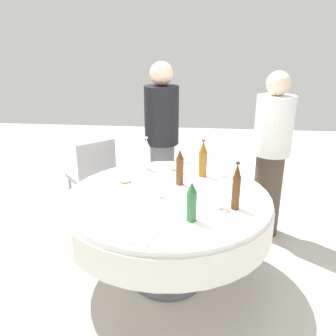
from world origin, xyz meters
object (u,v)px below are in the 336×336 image
at_px(wine_glass_west, 219,196).
at_px(plate_front, 125,182).
at_px(bottle_amber_left, 203,160).
at_px(bottle_green_south, 192,202).
at_px(bottle_brown_outer, 236,187).
at_px(person_left, 162,140).
at_px(plate_inner, 101,206).
at_px(plate_east, 176,170).
at_px(wine_glass_mid, 223,165).
at_px(bottle_brown_west, 180,168).
at_px(dining_table, 168,213).
at_px(bottle_clear_north, 147,155).
at_px(chair_mid, 94,172).
at_px(wine_glass_outer, 160,185).
at_px(person_south, 271,154).

relative_size(wine_glass_west, plate_front, 0.58).
distance_m(bottle_amber_left, bottle_green_south, 0.78).
height_order(bottle_brown_outer, person_left, person_left).
bearing_deg(plate_inner, bottle_green_south, -10.99).
distance_m(wine_glass_west, plate_east, 0.75).
bearing_deg(bottle_amber_left, plate_inner, -136.25).
bearing_deg(wine_glass_mid, bottle_brown_west, -148.63).
bearing_deg(dining_table, bottle_clear_north, 114.78).
bearing_deg(bottle_amber_left, plate_east, 159.76).
xyz_separation_m(plate_front, chair_mid, (-0.51, 0.77, -0.23)).
bearing_deg(wine_glass_west, wine_glass_mid, 85.62).
relative_size(wine_glass_outer, chair_mid, 0.15).
height_order(bottle_green_south, wine_glass_west, bottle_green_south).
relative_size(bottle_brown_outer, chair_mid, 0.38).
bearing_deg(person_south, dining_table, -90.00).
bearing_deg(bottle_clear_north, wine_glass_mid, -8.74).
xyz_separation_m(bottle_brown_outer, wine_glass_west, (-0.11, -0.00, -0.07)).
xyz_separation_m(wine_glass_outer, wine_glass_west, (0.42, -0.13, -0.00)).
bearing_deg(bottle_brown_west, chair_mid, 141.75).
bearing_deg(wine_glass_west, bottle_clear_north, 131.07).
bearing_deg(wine_glass_west, person_left, 113.32).
distance_m(plate_inner, chair_mid, 1.29).
distance_m(dining_table, person_south, 1.22).
relative_size(bottle_brown_west, person_south, 0.19).
xyz_separation_m(bottle_green_south, bottle_brown_west, (-0.12, 0.58, 0.01)).
bearing_deg(plate_front, plate_inner, -100.13).
xyz_separation_m(bottle_amber_left, wine_glass_mid, (0.16, 0.01, -0.05)).
relative_size(wine_glass_outer, person_left, 0.08).
bearing_deg(person_left, wine_glass_west, -75.85).
relative_size(wine_glass_west, plate_east, 0.62).
xyz_separation_m(wine_glass_west, plate_inner, (-0.80, -0.07, -0.08)).
xyz_separation_m(wine_glass_mid, person_left, (-0.58, 0.65, 0.01)).
relative_size(bottle_clear_north, wine_glass_west, 2.17).
bearing_deg(wine_glass_mid, bottle_clear_north, 171.26).
xyz_separation_m(wine_glass_west, person_left, (-0.54, 1.25, 0.02)).
relative_size(wine_glass_west, chair_mid, 0.15).
height_order(wine_glass_outer, wine_glass_west, wine_glass_west).
height_order(bottle_brown_outer, wine_glass_outer, bottle_brown_outer).
bearing_deg(bottle_clear_north, person_left, 83.13).
relative_size(dining_table, person_left, 0.95).
xyz_separation_m(plate_east, chair_mid, (-0.89, 0.46, -0.23)).
bearing_deg(bottle_amber_left, wine_glass_outer, -123.88).
height_order(wine_glass_west, plate_front, wine_glass_west).
height_order(dining_table, chair_mid, chair_mid).
distance_m(dining_table, plate_inner, 0.52).
height_order(bottle_brown_west, person_south, person_south).
bearing_deg(chair_mid, bottle_amber_left, -68.39).
height_order(bottle_green_south, bottle_clear_north, bottle_clear_north).
xyz_separation_m(dining_table, wine_glass_mid, (0.41, 0.42, 0.24)).
distance_m(bottle_brown_west, wine_glass_west, 0.49).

